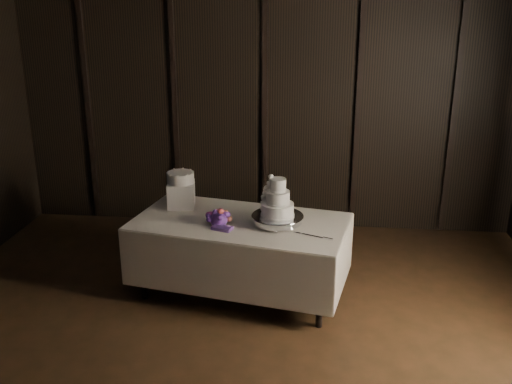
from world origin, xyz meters
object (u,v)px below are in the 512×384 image
(small_cake, at_px, (181,178))
(cake_stand, at_px, (277,220))
(display_table, at_px, (240,254))
(box_pedestal, at_px, (181,195))
(wedding_cake, at_px, (275,202))
(bouquet, at_px, (219,218))

(small_cake, bearing_deg, cake_stand, -21.08)
(display_table, bearing_deg, box_pedestal, 164.25)
(cake_stand, height_order, small_cake, small_cake)
(wedding_cake, relative_size, box_pedestal, 1.37)
(display_table, relative_size, cake_stand, 4.45)
(wedding_cake, bearing_deg, cake_stand, 44.29)
(display_table, bearing_deg, cake_stand, 1.09)
(bouquet, bearing_deg, wedding_cake, 4.43)
(wedding_cake, distance_m, box_pedestal, 1.05)
(box_pedestal, bearing_deg, cake_stand, -21.08)
(display_table, xyz_separation_m, wedding_cake, (0.33, -0.08, 0.57))
(bouquet, bearing_deg, small_cake, 136.03)
(cake_stand, xyz_separation_m, small_cake, (-0.99, 0.38, 0.26))
(wedding_cake, height_order, small_cake, wedding_cake)
(cake_stand, distance_m, bouquet, 0.54)
(wedding_cake, xyz_separation_m, box_pedestal, (-0.96, 0.40, -0.11))
(display_table, distance_m, bouquet, 0.46)
(display_table, relative_size, box_pedestal, 8.28)
(box_pedestal, distance_m, small_cake, 0.18)
(cake_stand, bearing_deg, box_pedestal, 158.92)
(wedding_cake, xyz_separation_m, bouquet, (-0.51, -0.04, -0.17))
(display_table, relative_size, small_cake, 8.04)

